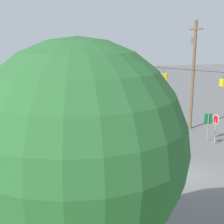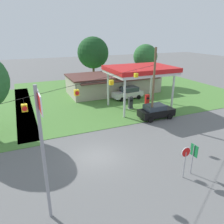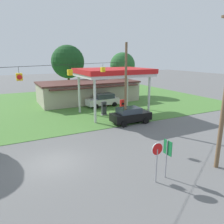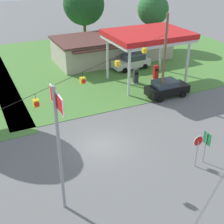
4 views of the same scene
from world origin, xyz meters
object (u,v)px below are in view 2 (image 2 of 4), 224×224
at_px(stop_sign_overhead, 42,131).
at_px(tree_behind_station, 93,53).
at_px(gas_station_store, 113,83).
at_px(car_at_pumps_front, 156,111).
at_px(tree_far_back, 145,57).
at_px(fuel_pump_near, 131,103).
at_px(gas_station_canopy, 140,71).
at_px(stop_sign_roadside, 186,156).
at_px(car_at_pumps_rear, 128,93).
at_px(route_sign, 194,153).
at_px(fuel_pump_far, 147,101).

bearing_deg(stop_sign_overhead, tree_behind_station, 67.01).
xyz_separation_m(gas_station_store, car_at_pumps_front, (-0.25, -13.42, -0.72)).
relative_size(gas_station_store, tree_far_back, 1.98).
bearing_deg(fuel_pump_near, gas_station_canopy, 0.06).
bearing_deg(gas_station_store, stop_sign_roadside, -101.84).
distance_m(car_at_pumps_rear, route_sign, 19.93).
distance_m(car_at_pumps_front, car_at_pumps_rear, 8.91).
distance_m(fuel_pump_far, tree_far_back, 14.72).
xyz_separation_m(stop_sign_overhead, tree_far_back, (22.59, 26.99, 0.16)).
xyz_separation_m(car_at_pumps_rear, route_sign, (-4.70, -19.35, 0.74)).
height_order(gas_station_canopy, route_sign, gas_station_canopy).
bearing_deg(tree_behind_station, tree_far_back, -30.80).
relative_size(gas_station_store, car_at_pumps_front, 3.53).
distance_m(fuel_pump_near, stop_sign_overhead, 20.31).
height_order(car_at_pumps_front, tree_far_back, tree_far_back).
bearing_deg(route_sign, gas_station_store, 80.13).
bearing_deg(tree_behind_station, stop_sign_overhead, -112.99).
relative_size(gas_station_store, fuel_pump_far, 9.12).
bearing_deg(gas_station_store, fuel_pump_near, -98.76).
distance_m(car_at_pumps_rear, stop_sign_overhead, 24.84).
height_order(route_sign, tree_behind_station, tree_behind_station).
xyz_separation_m(gas_station_store, fuel_pump_far, (1.27, -8.98, -0.83)).
xyz_separation_m(gas_station_store, stop_sign_overhead, (-14.44, -23.86, 3.74)).
height_order(gas_station_canopy, fuel_pump_near, gas_station_canopy).
distance_m(gas_station_store, car_at_pumps_rear, 4.62).
bearing_deg(gas_station_canopy, car_at_pumps_front, -92.46).
relative_size(fuel_pump_far, route_sign, 0.71).
height_order(car_at_pumps_rear, stop_sign_overhead, stop_sign_overhead).
height_order(car_at_pumps_front, route_sign, route_sign).
bearing_deg(fuel_pump_far, fuel_pump_near, 180.00).
distance_m(gas_station_canopy, fuel_pump_far, 4.57).
bearing_deg(gas_station_store, tree_behind_station, 95.00).
height_order(tree_behind_station, tree_far_back, tree_behind_station).
xyz_separation_m(fuel_pump_near, fuel_pump_far, (2.65, 0.00, 0.00)).
relative_size(car_at_pumps_rear, route_sign, 2.04).
height_order(car_at_pumps_rear, tree_far_back, tree_far_back).
xyz_separation_m(stop_sign_roadside, tree_far_back, (13.19, 27.18, 3.73)).
bearing_deg(gas_station_store, route_sign, -99.87).
height_order(route_sign, tree_far_back, tree_far_back).
bearing_deg(car_at_pumps_front, route_sign, -109.99).
height_order(fuel_pump_near, stop_sign_overhead, stop_sign_overhead).
xyz_separation_m(gas_station_canopy, fuel_pump_far, (1.33, -0.00, -4.38)).
xyz_separation_m(stop_sign_overhead, route_sign, (10.28, -0.04, -3.67)).
distance_m(car_at_pumps_front, route_sign, 11.21).
xyz_separation_m(gas_station_store, tree_behind_station, (-0.74, 8.44, 4.50)).
relative_size(gas_station_store, tree_behind_station, 1.69).
distance_m(fuel_pump_near, stop_sign_roadside, 15.53).
distance_m(fuel_pump_near, car_at_pumps_rear, 4.84).
relative_size(gas_station_store, fuel_pump_near, 9.12).
bearing_deg(fuel_pump_far, route_sign, -110.01).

